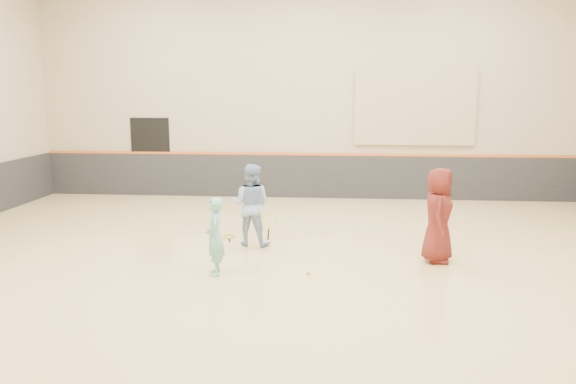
# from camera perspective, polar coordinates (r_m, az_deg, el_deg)

# --- Properties ---
(room) EXTENTS (15.04, 12.04, 6.22)m
(room) POSITION_cam_1_polar(r_m,az_deg,el_deg) (9.67, 0.51, -2.39)
(room) COLOR tan
(room) RESTS_ON ground
(wainscot_back) EXTENTS (14.90, 0.04, 1.20)m
(wainscot_back) POSITION_cam_1_polar(r_m,az_deg,el_deg) (15.57, 2.21, 1.59)
(wainscot_back) COLOR #232326
(wainscot_back) RESTS_ON floor
(accent_stripe) EXTENTS (14.90, 0.03, 0.06)m
(accent_stripe) POSITION_cam_1_polar(r_m,az_deg,el_deg) (15.48, 2.22, 3.85)
(accent_stripe) COLOR #D85914
(accent_stripe) RESTS_ON wall_back
(acoustic_panel) EXTENTS (3.20, 0.08, 2.00)m
(acoustic_panel) POSITION_cam_1_polar(r_m,az_deg,el_deg) (15.51, 12.76, 8.36)
(acoustic_panel) COLOR tan
(acoustic_panel) RESTS_ON wall_back
(doorway) EXTENTS (1.10, 0.05, 2.20)m
(doorway) POSITION_cam_1_polar(r_m,az_deg,el_deg) (16.36, -13.76, 3.48)
(doorway) COLOR black
(doorway) RESTS_ON floor
(girl) EXTENTS (0.38, 0.51, 1.27)m
(girl) POSITION_cam_1_polar(r_m,az_deg,el_deg) (9.06, -7.44, -4.51)
(girl) COLOR #6CBBAF
(girl) RESTS_ON floor
(instructor) EXTENTS (0.85, 0.71, 1.57)m
(instructor) POSITION_cam_1_polar(r_m,az_deg,el_deg) (10.74, -3.78, -1.30)
(instructor) COLOR #84A4CC
(instructor) RESTS_ON floor
(young_man) EXTENTS (0.66, 0.88, 1.64)m
(young_man) POSITION_cam_1_polar(r_m,az_deg,el_deg) (9.98, 15.03, -2.29)
(young_man) COLOR #5C1B15
(young_man) RESTS_ON floor
(held_racket) EXTENTS (0.48, 0.48, 0.51)m
(held_racket) POSITION_cam_1_polar(r_m,az_deg,el_deg) (10.58, -1.89, -2.92)
(held_racket) COLOR #AABB29
(held_racket) RESTS_ON instructor
(spare_racket) EXTENTS (0.62, 0.62, 0.04)m
(spare_racket) POSITION_cam_1_polar(r_m,az_deg,el_deg) (11.49, -6.05, -4.50)
(spare_racket) COLOR gold
(spare_racket) RESTS_ON floor
(ball_under_racket) EXTENTS (0.07, 0.07, 0.07)m
(ball_under_racket) POSITION_cam_1_polar(r_m,az_deg,el_deg) (9.17, 2.10, -8.15)
(ball_under_racket) COLOR #CAEA36
(ball_under_racket) RESTS_ON floor
(ball_in_hand) EXTENTS (0.07, 0.07, 0.07)m
(ball_in_hand) POSITION_cam_1_polar(r_m,az_deg,el_deg) (9.86, 15.82, -1.36)
(ball_in_hand) COLOR #C6D531
(ball_in_hand) RESTS_ON young_man
(ball_beside_spare) EXTENTS (0.07, 0.07, 0.07)m
(ball_beside_spare) POSITION_cam_1_polar(r_m,az_deg,el_deg) (11.57, -2.97, -4.28)
(ball_beside_spare) COLOR #C0D932
(ball_beside_spare) RESTS_ON floor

